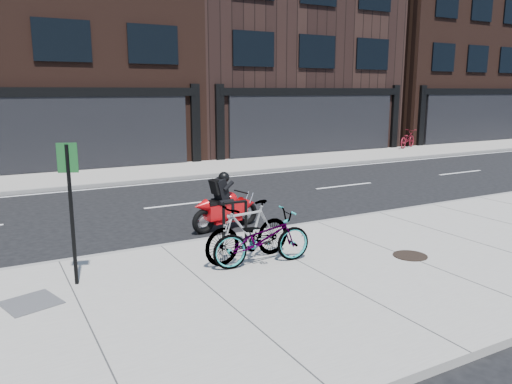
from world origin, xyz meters
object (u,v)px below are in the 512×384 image
bicycle_front (262,238)px  bicycle_far (407,139)px  manhole_cover (410,256)px  bicycle_rear (248,231)px  utility_grate (31,303)px  sign_post (71,202)px  motorcycle (228,205)px  bike_rack (235,219)px

bicycle_front → bicycle_far: size_ratio=1.01×
manhole_cover → bicycle_rear: bearing=155.3°
utility_grate → sign_post: (0.75, 0.48, 1.40)m
sign_post → bicycle_far: bearing=51.6°
motorcycle → utility_grate: motorcycle is taller
bicycle_far → manhole_cover: 19.60m
bicycle_front → motorcycle: 3.03m
bike_rack → manhole_cover: bearing=-41.6°
bike_rack → motorcycle: 1.69m
motorcycle → sign_post: size_ratio=0.80×
bicycle_front → motorcycle: (0.72, 2.94, -0.06)m
motorcycle → manhole_cover: 4.45m
bike_rack → manhole_cover: bike_rack is taller
bicycle_far → bicycle_front: bearing=103.2°
bicycle_front → bicycle_rear: bicycle_rear is taller
bicycle_far → manhole_cover: bearing=110.5°
bike_rack → utility_grate: size_ratio=1.24×
utility_grate → manhole_cover: bearing=-9.8°
bicycle_far → sign_post: size_ratio=0.81×
bicycle_far → sign_post: 23.31m
bicycle_rear → bicycle_far: (16.75, 12.52, -0.07)m
bicycle_front → utility_grate: size_ratio=2.56×
bicycle_far → sign_post: sign_post is taller
bicycle_far → motorcycle: bearing=97.5°
motorcycle → bicycle_far: (15.92, 9.91, 0.05)m
bicycle_front → motorcycle: bearing=-8.6°
bicycle_rear → bicycle_far: 20.91m
sign_post → utility_grate: bearing=-127.4°
bike_rack → utility_grate: (-4.06, -1.20, -0.54)m
bicycle_rear → manhole_cover: (2.88, -1.33, -0.56)m
bike_rack → sign_post: bearing=-167.8°
bike_rack → motorcycle: (0.60, 1.57, -0.10)m
bicycle_far → manhole_cover: size_ratio=2.89×
bicycle_rear → motorcycle: size_ratio=1.00×
bicycle_front → motorcycle: size_ratio=1.02×
bicycle_rear → sign_post: 3.21m
bicycle_front → utility_grate: bicycle_front is taller
bicycle_rear → sign_post: size_ratio=0.80×
motorcycle → sign_post: sign_post is taller
bike_rack → utility_grate: bike_rack is taller
bike_rack → bicycle_rear: size_ratio=0.49×
bicycle_front → bicycle_far: bearing=-47.1°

